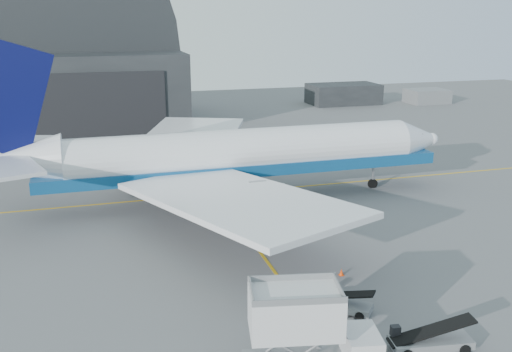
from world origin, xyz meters
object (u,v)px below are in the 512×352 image
object	(u,v)px
airliner	(226,156)
catering_truck	(306,334)
belt_loader_a	(430,340)
belt_loader_b	(338,303)
pushback_tug	(296,208)

from	to	relation	value
airliner	catering_truck	world-z (taller)	airliner
catering_truck	belt_loader_a	size ratio (longest dim) A/B	1.49
airliner	belt_loader_b	xyz separation A→B (m)	(1.73, -23.02, -4.12)
airliner	belt_loader_a	world-z (taller)	airliner
catering_truck	belt_loader_a	distance (m)	7.68
catering_truck	belt_loader_b	world-z (taller)	catering_truck
catering_truck	belt_loader_a	bearing A→B (deg)	13.24
catering_truck	belt_loader_b	bearing A→B (deg)	63.41
belt_loader_a	belt_loader_b	distance (m)	6.22
pushback_tug	belt_loader_a	xyz separation A→B (m)	(-0.40, -22.51, -0.15)
airliner	pushback_tug	world-z (taller)	airliner
airliner	catering_truck	size ratio (longest dim) A/B	6.44
airliner	belt_loader_a	size ratio (longest dim) A/B	9.57
pushback_tug	belt_loader_b	bearing A→B (deg)	-120.89
airliner	belt_loader_a	xyz separation A→B (m)	(4.78, -28.44, -4.06)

